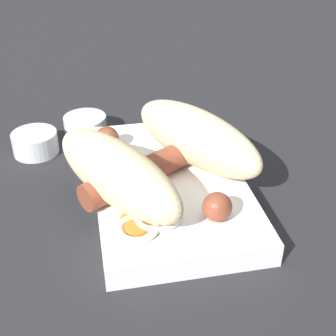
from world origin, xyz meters
name	(u,v)px	position (x,y,z in m)	size (l,w,h in m)	color
ground_plane	(168,195)	(0.00, 0.00, 0.00)	(3.00, 3.00, 0.00)	#232326
food_tray	(168,185)	(0.00, 0.00, 0.01)	(0.25, 0.16, 0.02)	white
bread_roll	(159,154)	(0.00, 0.01, 0.06)	(0.23, 0.23, 0.06)	beige
sausage	(156,169)	(0.00, 0.01, 0.04)	(0.18, 0.16, 0.03)	brown
pickled_veggies	(147,221)	(-0.07, 0.03, 0.03)	(0.06, 0.06, 0.01)	orange
condiment_cup_near	(86,127)	(0.15, 0.08, 0.01)	(0.06, 0.06, 0.03)	silver
condiment_cup_far	(35,144)	(0.12, 0.14, 0.01)	(0.06, 0.06, 0.03)	silver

